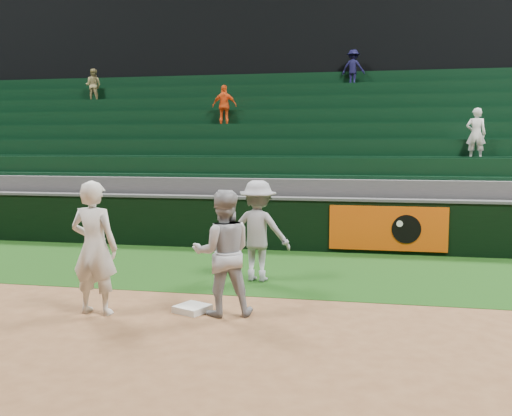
{
  "coord_description": "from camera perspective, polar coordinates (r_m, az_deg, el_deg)",
  "views": [
    {
      "loc": [
        2.57,
        -7.96,
        2.45
      ],
      "look_at": [
        0.52,
        2.3,
        1.3
      ],
      "focal_mm": 40.0,
      "sensor_mm": 36.0,
      "label": 1
    }
  ],
  "objects": [
    {
      "name": "first_baseman",
      "position": [
        8.59,
        -15.87,
        -3.84
      ],
      "size": [
        0.74,
        0.51,
        1.95
      ],
      "primitive_type": "imported",
      "rotation": [
        0.0,
        0.0,
        3.08
      ],
      "color": "silver",
      "rests_on": "ground"
    },
    {
      "name": "ground",
      "position": [
        8.71,
        -6.45,
        -10.1
      ],
      "size": [
        70.0,
        70.0,
        0.0
      ],
      "primitive_type": "plane",
      "color": "brown",
      "rests_on": "ground"
    },
    {
      "name": "field_wall",
      "position": [
        13.52,
        0.33,
        -1.45
      ],
      "size": [
        36.0,
        0.45,
        1.25
      ],
      "color": "black",
      "rests_on": "ground"
    },
    {
      "name": "baserunner",
      "position": [
        8.25,
        -3.33,
        -4.49
      ],
      "size": [
        1.05,
        0.93,
        1.82
      ],
      "primitive_type": "imported",
      "rotation": [
        0.0,
        0.0,
        3.45
      ],
      "color": "#9EA1A9",
      "rests_on": "ground"
    },
    {
      "name": "foul_grass",
      "position": [
        11.52,
        -1.89,
        -5.99
      ],
      "size": [
        36.0,
        4.2,
        0.01
      ],
      "primitive_type": "cube",
      "color": "black",
      "rests_on": "ground"
    },
    {
      "name": "base_coach",
      "position": [
        10.27,
        0.2,
        -2.3
      ],
      "size": [
        1.24,
        0.79,
        1.82
      ],
      "primitive_type": "imported",
      "rotation": [
        0.0,
        0.0,
        3.04
      ],
      "color": "gray",
      "rests_on": "foul_grass"
    },
    {
      "name": "stadium_seating",
      "position": [
        17.14,
        2.64,
        3.76
      ],
      "size": [
        36.0,
        5.95,
        5.51
      ],
      "color": "#3D3D40",
      "rests_on": "ground"
    },
    {
      "name": "first_base",
      "position": [
        8.61,
        -6.38,
        -9.96
      ],
      "size": [
        0.57,
        0.57,
        0.1
      ],
      "primitive_type": "cube",
      "rotation": [
        0.0,
        0.0,
        -0.41
      ],
      "color": "white",
      "rests_on": "ground"
    },
    {
      "name": "upper_deck",
      "position": [
        25.78,
        5.61,
        14.15
      ],
      "size": [
        40.0,
        12.0,
        12.0
      ],
      "primitive_type": "cube",
      "color": "black",
      "rests_on": "ground"
    }
  ]
}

